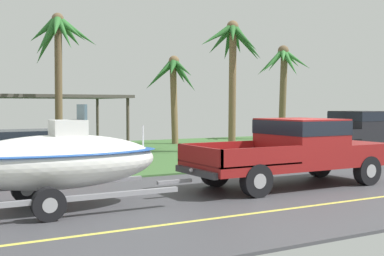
# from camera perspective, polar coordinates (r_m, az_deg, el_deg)

# --- Properties ---
(ground) EXTENTS (36.00, 22.00, 0.11)m
(ground) POSITION_cam_1_polar(r_m,az_deg,el_deg) (20.76, -2.99, -3.49)
(ground) COLOR #424247
(pickup_truck_towing) EXTENTS (5.94, 2.14, 1.82)m
(pickup_truck_towing) POSITION_cam_1_polar(r_m,az_deg,el_deg) (14.25, 11.93, -2.17)
(pickup_truck_towing) COLOR maroon
(pickup_truck_towing) RESTS_ON ground
(boat_on_trailer) EXTENTS (5.65, 2.26, 2.21)m
(boat_on_trailer) POSITION_cam_1_polar(r_m,az_deg,el_deg) (11.07, -14.81, -3.61)
(boat_on_trailer) COLOR gray
(boat_on_trailer) RESTS_ON ground
(parked_pickup_background) EXTENTS (5.75, 2.04, 1.92)m
(parked_pickup_background) POSITION_cam_1_polar(r_m,az_deg,el_deg) (23.32, 17.97, -0.30)
(parked_pickup_background) COLOR black
(parked_pickup_background) RESTS_ON ground
(parked_sedan_near) EXTENTS (4.77, 1.95, 1.38)m
(parked_sedan_near) POSITION_cam_1_polar(r_m,az_deg,el_deg) (17.30, -18.15, -2.57)
(parked_sedan_near) COLOR #B21E19
(parked_sedan_near) RESTS_ON ground
(carport_awning) EXTENTS (7.16, 4.71, 2.64)m
(carport_awning) POSITION_cam_1_polar(r_m,az_deg,el_deg) (24.51, -16.31, 3.27)
(carport_awning) COLOR #4C4238
(carport_awning) RESTS_ON ground
(palm_tree_near_left) EXTENTS (2.88, 3.38, 4.88)m
(palm_tree_near_left) POSITION_cam_1_polar(r_m,az_deg,el_deg) (28.10, -2.07, 5.69)
(palm_tree_near_left) COLOR brown
(palm_tree_near_left) RESTS_ON ground
(palm_tree_near_right) EXTENTS (3.01, 2.89, 5.87)m
(palm_tree_near_right) POSITION_cam_1_polar(r_m,az_deg,el_deg) (32.18, 10.10, 6.36)
(palm_tree_near_right) COLOR brown
(palm_tree_near_right) RESTS_ON ground
(palm_tree_mid) EXTENTS (3.33, 2.92, 5.95)m
(palm_tree_mid) POSITION_cam_1_polar(r_m,az_deg,el_deg) (23.11, 4.73, 8.64)
(palm_tree_mid) COLOR brown
(palm_tree_mid) RESTS_ON ground
(palm_tree_far_right) EXTENTS (2.87, 2.98, 5.91)m
(palm_tree_far_right) POSITION_cam_1_polar(r_m,az_deg,el_deg) (21.67, -14.72, 9.16)
(palm_tree_far_right) COLOR brown
(palm_tree_far_right) RESTS_ON ground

